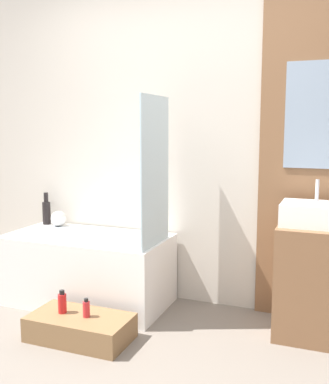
# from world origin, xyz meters

# --- Properties ---
(wall_tiled_back) EXTENTS (4.20, 0.06, 2.60)m
(wall_tiled_back) POSITION_xyz_m (0.00, 1.58, 1.30)
(wall_tiled_back) COLOR beige
(wall_tiled_back) RESTS_ON ground_plane
(wall_wood_accent) EXTENTS (0.83, 0.04, 2.60)m
(wall_wood_accent) POSITION_xyz_m (0.92, 1.53, 1.31)
(wall_wood_accent) COLOR brown
(wall_wood_accent) RESTS_ON ground_plane
(bathtub) EXTENTS (1.26, 0.64, 0.54)m
(bathtub) POSITION_xyz_m (-0.75, 1.21, 0.27)
(bathtub) COLOR white
(bathtub) RESTS_ON ground_plane
(glass_shower_screen) EXTENTS (0.01, 0.49, 1.05)m
(glass_shower_screen) POSITION_xyz_m (-0.15, 1.15, 1.07)
(glass_shower_screen) COLOR silver
(glass_shower_screen) RESTS_ON bathtub
(wooden_step_bench) EXTENTS (0.66, 0.36, 0.16)m
(wooden_step_bench) POSITION_xyz_m (-0.47, 0.64, 0.08)
(wooden_step_bench) COLOR olive
(wooden_step_bench) RESTS_ON ground_plane
(vanity_cabinet) EXTENTS (0.45, 0.48, 0.75)m
(vanity_cabinet) POSITION_xyz_m (0.92, 1.27, 0.37)
(vanity_cabinet) COLOR brown
(vanity_cabinet) RESTS_ON ground_plane
(sink) EXTENTS (0.43, 0.33, 0.29)m
(sink) POSITION_xyz_m (0.92, 1.27, 0.82)
(sink) COLOR white
(sink) RESTS_ON vanity_cabinet
(vase_tall_dark) EXTENTS (0.07, 0.07, 0.28)m
(vase_tall_dark) POSITION_xyz_m (-1.30, 1.45, 0.66)
(vase_tall_dark) COLOR black
(vase_tall_dark) RESTS_ON bathtub
(vase_round_light) EXTENTS (0.13, 0.13, 0.13)m
(vase_round_light) POSITION_xyz_m (-1.16, 1.42, 0.61)
(vase_round_light) COLOR silver
(vase_round_light) RESTS_ON bathtub
(bottle_soap_primary) EXTENTS (0.06, 0.06, 0.15)m
(bottle_soap_primary) POSITION_xyz_m (-0.60, 0.64, 0.23)
(bottle_soap_primary) COLOR red
(bottle_soap_primary) RESTS_ON wooden_step_bench
(bottle_soap_secondary) EXTENTS (0.05, 0.05, 0.12)m
(bottle_soap_secondary) POSITION_xyz_m (-0.42, 0.64, 0.22)
(bottle_soap_secondary) COLOR red
(bottle_soap_secondary) RESTS_ON wooden_step_bench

